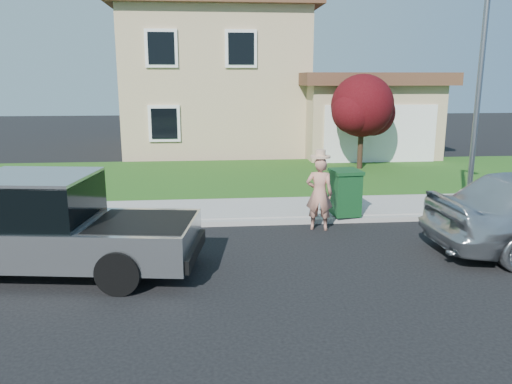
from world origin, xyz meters
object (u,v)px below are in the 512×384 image
street_lamp (480,95)px  ornamental_tree (363,109)px  pickup_truck (44,228)px  trash_bin (345,192)px  woman (319,192)px

street_lamp → ornamental_tree: bearing=76.2°
pickup_truck → trash_bin: 6.87m
pickup_truck → woman: (5.45, 2.13, 0.05)m
trash_bin → street_lamp: (3.00, -0.40, 2.34)m
woman → street_lamp: bearing=-160.2°
ornamental_tree → street_lamp: street_lamp is taller
pickup_truck → trash_bin: size_ratio=5.08×
street_lamp → trash_bin: bearing=153.4°
woman → street_lamp: 4.39m
pickup_truck → trash_bin: bearing=32.5°
pickup_truck → woman: woman is taller
woman → trash_bin: 1.09m
woman → ornamental_tree: ornamental_tree is taller
woman → ornamental_tree: size_ratio=0.53×
trash_bin → street_lamp: street_lamp is taller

